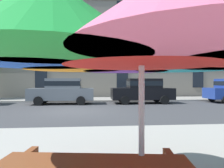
# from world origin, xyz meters

# --- Properties ---
(ground_plane) EXTENTS (120.00, 120.00, 0.00)m
(ground_plane) POSITION_xyz_m (0.00, 0.00, 0.00)
(ground_plane) COLOR #424244
(sidewalk_far) EXTENTS (56.00, 3.60, 0.12)m
(sidewalk_far) POSITION_xyz_m (0.00, 6.80, 0.06)
(sidewalk_far) COLOR #9E998E
(sidewalk_far) RESTS_ON ground
(apartment_building) EXTENTS (46.12, 12.08, 19.20)m
(apartment_building) POSITION_xyz_m (0.00, 14.99, 9.60)
(apartment_building) COLOR gray
(apartment_building) RESTS_ON ground
(sedan_gray) EXTENTS (4.40, 1.98, 1.78)m
(sedan_gray) POSITION_xyz_m (-1.13, 3.70, 0.95)
(sedan_gray) COLOR slate
(sedan_gray) RESTS_ON ground
(sedan_black) EXTENTS (4.40, 1.98, 1.78)m
(sedan_black) POSITION_xyz_m (4.56, 3.70, 0.95)
(sedan_black) COLOR black
(sedan_black) RESTS_ON ground
(patio_umbrella) EXTENTS (3.38, 3.38, 2.23)m
(patio_umbrella) POSITION_xyz_m (1.43, -9.00, 1.92)
(patio_umbrella) COLOR silver
(patio_umbrella) RESTS_ON ground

